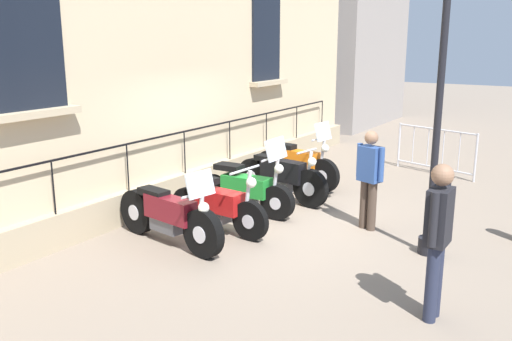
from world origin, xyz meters
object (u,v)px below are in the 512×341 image
crowd_barrier (435,149)px  motorcycle_green (245,190)px  motorcycle_red (218,206)px  motorcycle_black (281,177)px  lamppost (443,55)px  motorcycle_orange (297,165)px  pedestrian_walking (370,175)px  motorcycle_maroon (169,217)px  pedestrian_standing (438,233)px

crowd_barrier → motorcycle_green: bearing=-113.2°
motorcycle_red → crowd_barrier: size_ratio=1.01×
motorcycle_red → motorcycle_black: 2.04m
motorcycle_red → lamppost: lamppost is taller
motorcycle_green → motorcycle_orange: (-0.06, 2.02, 0.04)m
motorcycle_orange → pedestrian_walking: size_ratio=1.26×
motorcycle_maroon → pedestrian_walking: bearing=45.2°
motorcycle_black → pedestrian_walking: pedestrian_walking is taller
pedestrian_standing → motorcycle_green: bearing=152.1°
motorcycle_black → crowd_barrier: 4.15m
motorcycle_maroon → motorcycle_red: motorcycle_maroon is taller
motorcycle_orange → crowd_barrier: bearing=52.3°
motorcycle_green → motorcycle_black: motorcycle_green is taller
motorcycle_orange → pedestrian_walking: (2.18, -1.64, 0.44)m
motorcycle_green → motorcycle_black: size_ratio=0.94×
pedestrian_walking → motorcycle_black: bearing=162.3°
motorcycle_maroon → motorcycle_red: (0.28, 0.84, -0.02)m
motorcycle_red → pedestrian_walking: bearing=35.9°
motorcycle_maroon → motorcycle_orange: (0.05, 3.89, 0.03)m
motorcycle_green → pedestrian_standing: pedestrian_standing is taller
motorcycle_black → motorcycle_orange: 1.03m
motorcycle_green → motorcycle_orange: 2.02m
motorcycle_maroon → lamppost: size_ratio=0.51×
pedestrian_walking → motorcycle_orange: bearing=143.1°
motorcycle_orange → pedestrian_standing: pedestrian_standing is taller
motorcycle_black → motorcycle_maroon: bearing=-95.1°
motorcycle_green → motorcycle_orange: motorcycle_orange is taller
motorcycle_red → motorcycle_green: 1.04m
motorcycle_maroon → pedestrian_walking: 3.21m
motorcycle_black → lamppost: lamppost is taller
motorcycle_maroon → pedestrian_standing: 3.97m
motorcycle_black → lamppost: 4.06m
motorcycle_black → pedestrian_standing: (3.67, -3.03, 0.54)m
crowd_barrier → pedestrian_standing: bearing=-75.1°
motorcycle_maroon → motorcycle_black: bearing=84.9°
motorcycle_red → lamppost: 3.99m
motorcycle_green → pedestrian_walking: bearing=10.3°
pedestrian_walking → motorcycle_green: bearing=-169.7°
motorcycle_green → pedestrian_standing: bearing=-27.9°
motorcycle_maroon → motorcycle_red: 0.89m
motorcycle_red → motorcycle_green: (-0.17, 1.03, -0.00)m
pedestrian_walking → crowd_barrier: bearing=91.3°
lamppost → pedestrian_standing: bearing=-73.2°
motorcycle_black → crowd_barrier: size_ratio=1.10×
crowd_barrier → pedestrian_walking: size_ratio=1.18×
motorcycle_black → motorcycle_orange: (-0.21, 1.01, 0.01)m
pedestrian_standing → pedestrian_walking: size_ratio=1.09×
motorcycle_black → motorcycle_green: bearing=-98.1°
pedestrian_walking → pedestrian_standing: bearing=-54.8°
lamppost → pedestrian_walking: 2.27m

